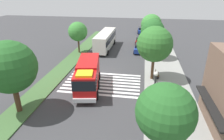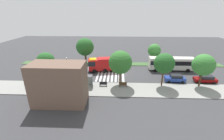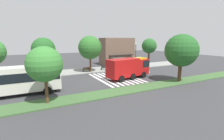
# 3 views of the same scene
# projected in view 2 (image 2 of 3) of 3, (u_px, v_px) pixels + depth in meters

# --- Properties ---
(ground_plane) EXTENTS (120.00, 120.00, 0.00)m
(ground_plane) POSITION_uv_depth(u_px,v_px,m) (121.00, 73.00, 39.57)
(ground_plane) COLOR #38383A
(sidewalk) EXTENTS (60.00, 5.96, 0.14)m
(sidewalk) POSITION_uv_depth(u_px,v_px,m) (122.00, 89.00, 31.35)
(sidewalk) COLOR gray
(sidewalk) RESTS_ON ground_plane
(median_strip) EXTENTS (60.00, 3.00, 0.14)m
(median_strip) POSITION_uv_depth(u_px,v_px,m) (121.00, 64.00, 46.35)
(median_strip) COLOR #3D6033
(median_strip) RESTS_ON ground_plane
(crosswalk) EXTENTS (6.75, 10.46, 0.01)m
(crosswalk) POSITION_uv_depth(u_px,v_px,m) (111.00, 73.00, 39.67)
(crosswalk) COLOR silver
(crosswalk) RESTS_ON ground_plane
(fire_truck) EXTENTS (8.74, 3.98, 3.58)m
(fire_truck) POSITION_uv_depth(u_px,v_px,m) (103.00, 64.00, 40.31)
(fire_truck) COLOR #B71414
(fire_truck) RESTS_ON ground_plane
(parked_car_mid) EXTENTS (4.78, 2.20, 1.64)m
(parked_car_mid) POSITION_uv_depth(u_px,v_px,m) (206.00, 79.00, 34.22)
(parked_car_mid) COLOR #720505
(parked_car_mid) RESTS_ON ground_plane
(parked_car_east) EXTENTS (4.49, 2.18, 1.72)m
(parked_car_east) POSITION_uv_depth(u_px,v_px,m) (175.00, 78.00, 34.47)
(parked_car_east) COLOR navy
(parked_car_east) RESTS_ON ground_plane
(transit_bus) EXTENTS (11.73, 2.97, 3.57)m
(transit_bus) POSITION_uv_depth(u_px,v_px,m) (171.00, 63.00, 40.71)
(transit_bus) COLOR silver
(transit_bus) RESTS_ON ground_plane
(bus_stop_shelter) EXTENTS (3.50, 1.40, 2.46)m
(bus_stop_shelter) POSITION_uv_depth(u_px,v_px,m) (84.00, 78.00, 32.14)
(bus_stop_shelter) COLOR #4C4C51
(bus_stop_shelter) RESTS_ON sidewalk
(bench_near_shelter) EXTENTS (1.60, 0.50, 0.90)m
(bench_near_shelter) POSITION_uv_depth(u_px,v_px,m) (103.00, 84.00, 32.49)
(bench_near_shelter) COLOR black
(bench_near_shelter) RESTS_ON sidewalk
(bench_west_of_shelter) EXTENTS (1.60, 0.50, 0.90)m
(bench_west_of_shelter) POSITION_uv_depth(u_px,v_px,m) (123.00, 84.00, 32.33)
(bench_west_of_shelter) COLOR #4C3823
(bench_west_of_shelter) RESTS_ON sidewalk
(street_lamp) EXTENTS (0.36, 0.36, 5.91)m
(street_lamp) POSITION_uv_depth(u_px,v_px,m) (68.00, 68.00, 32.72)
(street_lamp) COLOR #2D2D30
(street_lamp) RESTS_ON sidewalk
(storefront_building) EXTENTS (8.91, 5.25, 7.29)m
(storefront_building) POSITION_uv_depth(u_px,v_px,m) (59.00, 84.00, 25.63)
(storefront_building) COLOR brown
(storefront_building) RESTS_ON ground_plane
(sidewalk_tree_far_west) EXTENTS (4.38, 4.38, 6.98)m
(sidewalk_tree_far_west) POSITION_uv_depth(u_px,v_px,m) (203.00, 65.00, 30.80)
(sidewalk_tree_far_west) COLOR #47301E
(sidewalk_tree_far_west) RESTS_ON sidewalk
(sidewalk_tree_west) EXTENTS (4.20, 4.20, 7.09)m
(sidewalk_tree_west) POSITION_uv_depth(u_px,v_px,m) (164.00, 63.00, 31.03)
(sidewalk_tree_west) COLOR #47301E
(sidewalk_tree_west) RESTS_ON sidewalk
(sidewalk_tree_center) EXTENTS (4.83, 4.83, 7.50)m
(sidewalk_tree_center) POSITION_uv_depth(u_px,v_px,m) (120.00, 62.00, 31.35)
(sidewalk_tree_center) COLOR #513823
(sidewalk_tree_center) RESTS_ON sidewalk
(sidewalk_tree_far_east) EXTENTS (3.70, 3.70, 6.98)m
(sidewalk_tree_far_east) POSITION_uv_depth(u_px,v_px,m) (46.00, 61.00, 31.95)
(sidewalk_tree_far_east) COLOR #47301E
(sidewalk_tree_far_east) RESTS_ON sidewalk
(median_tree_far_west) EXTENTS (3.72, 3.72, 6.08)m
(median_tree_far_west) POSITION_uv_depth(u_px,v_px,m) (154.00, 50.00, 44.42)
(median_tree_far_west) COLOR #513823
(median_tree_far_west) RESTS_ON median_strip
(median_tree_west) EXTENTS (5.18, 5.18, 7.61)m
(median_tree_west) POSITION_uv_depth(u_px,v_px,m) (85.00, 47.00, 44.92)
(median_tree_west) COLOR #47301E
(median_tree_west) RESTS_ON median_strip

